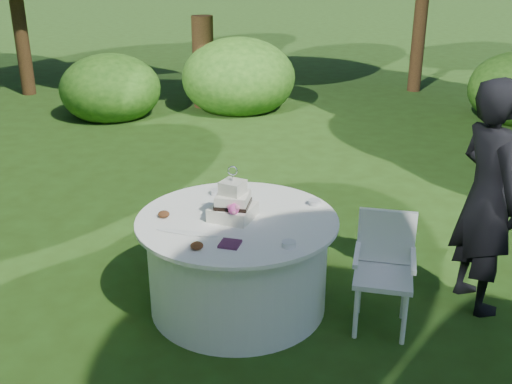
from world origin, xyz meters
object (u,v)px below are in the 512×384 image
Objects in this scene: guest at (488,197)px; cake at (233,204)px; table at (238,262)px; napkins at (230,244)px; chair at (384,262)px.

guest is 1.95m from cake.
guest is 1.99m from table.
guest is 4.35× the size of cake.
chair is (1.04, 0.50, -0.26)m from napkins.
chair is at bearing 2.89° from cake.
cake reaches higher than chair.
napkins is 2.02m from guest.
cake is 1.21m from chair.
cake is 0.48× the size of chair.
guest reaches higher than napkins.
chair reaches higher than table.
napkins reaches higher than table.
table is 1.14m from chair.
guest is at bearing 34.55° from chair.
chair is (-0.71, -0.49, -0.40)m from guest.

